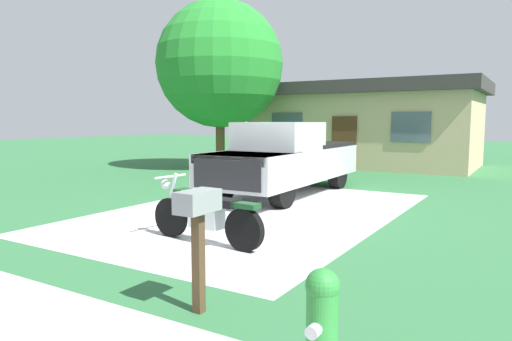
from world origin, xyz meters
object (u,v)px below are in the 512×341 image
fire_hydrant (322,326)px  mailbox (198,218)px  motorcycle (205,214)px  neighbor_house (365,124)px  pickup_truck (286,158)px  shade_tree (220,64)px

fire_hydrant → mailbox: bearing=161.6°
motorcycle → neighbor_house: 14.35m
pickup_truck → fire_hydrant: size_ratio=6.51×
motorcycle → shade_tree: 12.07m
pickup_truck → neighbor_house: size_ratio=0.59×
mailbox → shade_tree: (-8.06, 11.69, 3.16)m
fire_hydrant → neighbor_house: bearing=107.2°
mailbox → motorcycle: bearing=126.1°
pickup_truck → shade_tree: 7.55m
fire_hydrant → shade_tree: 15.99m
neighbor_house → mailbox: bearing=-77.5°
fire_hydrant → mailbox: 1.75m
pickup_truck → neighbor_house: neighbor_house is taller
pickup_truck → mailbox: (2.79, -7.31, 0.03)m
neighbor_house → motorcycle: bearing=-81.8°
motorcycle → mailbox: 2.74m
pickup_truck → mailbox: 7.82m
mailbox → neighbor_house: bearing=102.5°
neighbor_house → fire_hydrant: bearing=-72.8°
shade_tree → neighbor_house: bearing=46.3°
fire_hydrant → mailbox: mailbox is taller
pickup_truck → neighbor_house: 9.09m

